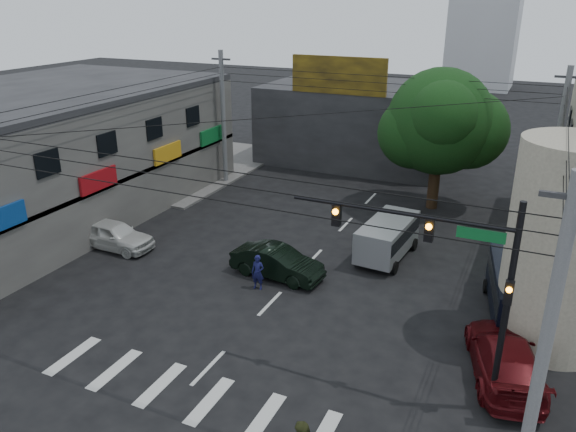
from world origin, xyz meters
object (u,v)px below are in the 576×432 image
Objects in this scene: street_tree at (440,122)px; maroon_sedan at (505,358)px; utility_pole_far_right at (556,152)px; silver_minivan at (387,240)px; navy_van at (518,294)px; utility_pole_far_left at (223,119)px; white_compact at (114,235)px; traffic_gantry at (453,266)px; traffic_officer at (258,272)px; utility_pole_near_right at (543,357)px; dark_sedan at (277,262)px.

street_tree is 17.67m from maroon_sedan.
silver_minivan is (-7.15, -7.31, -3.61)m from utility_pole_far_right.
navy_van is at bearing -105.97° from maroon_sedan.
utility_pole_far_left is 12.83m from white_compact.
silver_minivan is (-6.34, 7.74, 0.21)m from maroon_sedan.
traffic_gantry is at bearing -78.01° from street_tree.
traffic_gantry is 18.96m from white_compact.
street_tree is at bearing 3.95° from utility_pole_far_left.
traffic_officer is at bearing 146.29° from silver_minivan.
maroon_sedan is 1.01× the size of navy_van.
utility_pole_near_right is 14.93m from dark_sedan.
utility_pole_near_right is at bearing -90.00° from utility_pole_far_right.
navy_van is (19.84, 1.59, 0.33)m from white_compact.
utility_pole_near_right is (2.68, -3.50, -0.23)m from traffic_gantry.
street_tree is 1.51× the size of maroon_sedan.
utility_pole_far_right is at bearing 90.00° from utility_pole_near_right.
maroon_sedan is (5.69, -16.06, -4.69)m from street_tree.
utility_pole_far_left is at bearing -51.69° from maroon_sedan.
dark_sedan is at bearing -33.36° from maroon_sedan.
utility_pole_far_right is 16.64m from dark_sedan.
utility_pole_near_right is 1.62× the size of navy_van.
utility_pole_far_right is 10.84m from silver_minivan.
utility_pole_far_left and utility_pole_far_right have the same top height.
white_compact is at bearing -87.98° from utility_pole_far_left.
traffic_officer is (-0.28, -1.44, 0.08)m from dark_sedan.
utility_pole_near_right reaches higher than traffic_gantry.
utility_pole_near_right is 10.49m from navy_van.
white_compact is 2.68× the size of traffic_officer.
traffic_gantry is 1.62× the size of white_compact.
utility_pole_far_left reaches higher than street_tree.
utility_pole_far_right is (0.00, 20.50, 0.00)m from utility_pole_near_right.
street_tree is at bearing 64.41° from traffic_officer.
traffic_officer is at bearing -94.47° from white_compact.
dark_sedan is 5.96m from silver_minivan.
white_compact is (0.43, -12.23, -3.85)m from utility_pole_far_left.
utility_pole_far_right is at bearing -108.05° from maroon_sedan.
navy_van reaches higher than maroon_sedan.
utility_pole_near_right and utility_pole_far_left have the same top height.
utility_pole_far_left reaches higher than dark_sedan.
traffic_gantry is at bearing -29.73° from traffic_officer.
silver_minivan reaches higher than maroon_sedan.
maroon_sedan is at bearing -16.35° from traffic_officer.
utility_pole_far_right is at bearing 81.06° from traffic_gantry.
traffic_officer reaches higher than dark_sedan.
traffic_gantry is at bearing -150.89° from silver_minivan.
traffic_officer is (8.97, -0.77, 0.07)m from white_compact.
maroon_sedan is (19.76, -2.82, 0.03)m from white_compact.
dark_sedan is 10.63m from navy_van.
navy_van is at bearing 6.64° from traffic_officer.
utility_pole_near_right is at bearing -38.45° from traffic_officer.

